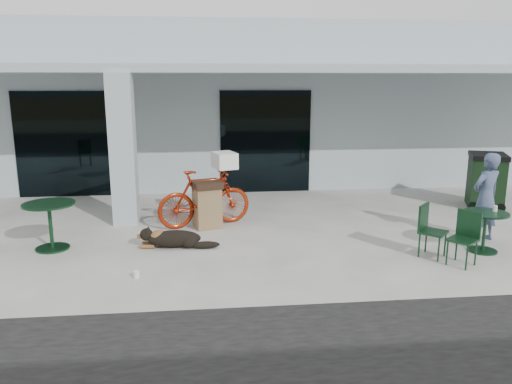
{
  "coord_description": "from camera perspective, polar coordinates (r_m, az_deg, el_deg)",
  "views": [
    {
      "loc": [
        0.16,
        -8.15,
        3.01
      ],
      "look_at": [
        1.08,
        0.59,
        1.0
      ],
      "focal_mm": 35.0,
      "sensor_mm": 36.0,
      "label": 1
    }
  ],
  "objects": [
    {
      "name": "laundry_basket",
      "position": [
        10.33,
        -3.62,
        3.64
      ],
      "size": [
        0.56,
        0.65,
        0.33
      ],
      "primitive_type": "cube",
      "rotation": [
        0.0,
        0.0,
        1.88
      ],
      "color": "white",
      "rests_on": "bicycle"
    },
    {
      "name": "trash_receptacle",
      "position": [
        10.27,
        -5.63,
        -1.42
      ],
      "size": [
        0.7,
        0.7,
        0.97
      ],
      "primitive_type": null,
      "rotation": [
        0.0,
        0.0,
        0.27
      ],
      "color": "olive",
      "rests_on": "ground"
    },
    {
      "name": "storefront_glass_right",
      "position": [
        13.34,
        1.08,
        5.73
      ],
      "size": [
        2.4,
        0.06,
        2.7
      ],
      "primitive_type": "cube",
      "color": "black",
      "rests_on": "ground"
    },
    {
      "name": "storefront_glass_left",
      "position": [
        13.66,
        -20.31,
        5.11
      ],
      "size": [
        2.8,
        0.06,
        2.7
      ],
      "primitive_type": "cube",
      "color": "black",
      "rests_on": "ground"
    },
    {
      "name": "column",
      "position": [
        10.68,
        -14.96,
        4.65
      ],
      "size": [
        0.5,
        0.5,
        3.12
      ],
      "primitive_type": "cube",
      "color": "#A0AFB5",
      "rests_on": "ground"
    },
    {
      "name": "overhang",
      "position": [
        11.76,
        -7.01,
        13.77
      ],
      "size": [
        22.0,
        2.8,
        0.18
      ],
      "primitive_type": "cube",
      "color": "#A0AFB5",
      "rests_on": "column"
    },
    {
      "name": "cup_near_dog",
      "position": [
        8.01,
        -13.5,
        -9.13
      ],
      "size": [
        0.09,
        0.09,
        0.11
      ],
      "primitive_type": "cylinder",
      "rotation": [
        0.0,
        0.0,
        0.02
      ],
      "color": "white",
      "rests_on": "ground"
    },
    {
      "name": "cafe_table_far",
      "position": [
        9.71,
        24.63,
        -4.17
      ],
      "size": [
        1.0,
        1.0,
        0.72
      ],
      "primitive_type": null,
      "rotation": [
        0.0,
        0.0,
        -0.39
      ],
      "color": "#13381E",
      "rests_on": "ground"
    },
    {
      "name": "wheeled_bin",
      "position": [
        13.03,
        24.79,
        1.21
      ],
      "size": [
        1.11,
        1.23,
        1.28
      ],
      "primitive_type": null,
      "rotation": [
        0.0,
        0.0,
        -0.39
      ],
      "color": "black",
      "rests_on": "ground"
    },
    {
      "name": "ground",
      "position": [
        8.69,
        -6.77,
        -7.47
      ],
      "size": [
        80.0,
        80.0,
        0.0
      ],
      "primitive_type": "plane",
      "color": "beige",
      "rests_on": "ground"
    },
    {
      "name": "cafe_chair_far_a",
      "position": [
        9.07,
        19.6,
        -4.26
      ],
      "size": [
        0.61,
        0.61,
        0.91
      ],
      "primitive_type": null,
      "rotation": [
        0.0,
        0.0,
        0.8
      ],
      "color": "#13381E",
      "rests_on": "ground"
    },
    {
      "name": "dog",
      "position": [
        9.2,
        -9.32,
        -5.18
      ],
      "size": [
        1.14,
        0.48,
        0.37
      ],
      "primitive_type": null,
      "rotation": [
        0.0,
        0.0,
        -0.1
      ],
      "color": "black",
      "rests_on": "ground"
    },
    {
      "name": "bicycle",
      "position": [
        10.34,
        -5.9,
        -0.69
      ],
      "size": [
        2.06,
        1.13,
        1.19
      ],
      "primitive_type": "imported",
      "rotation": [
        0.0,
        0.0,
        1.88
      ],
      "color": "#98250C",
      "rests_on": "ground"
    },
    {
      "name": "cup_on_table",
      "position": [
        9.72,
        25.65,
        -1.72
      ],
      "size": [
        0.1,
        0.1,
        0.1
      ],
      "primitive_type": "cylinder",
      "rotation": [
        0.0,
        0.0,
        -0.39
      ],
      "color": "white",
      "rests_on": "cafe_table_far"
    },
    {
      "name": "cafe_chair_far_b",
      "position": [
        8.83,
        22.55,
        -4.99
      ],
      "size": [
        0.6,
        0.59,
        0.9
      ],
      "primitive_type": null,
      "rotation": [
        0.0,
        0.0,
        -0.93
      ],
      "color": "#13381E",
      "rests_on": "ground"
    },
    {
      "name": "cafe_table_near",
      "position": [
        9.65,
        -22.42,
        -3.64
      ],
      "size": [
        1.2,
        1.2,
        0.85
      ],
      "primitive_type": null,
      "rotation": [
        0.0,
        0.0,
        0.42
      ],
      "color": "#13381E",
      "rests_on": "ground"
    },
    {
      "name": "person",
      "position": [
        10.26,
        24.77,
        -0.55
      ],
      "size": [
        0.71,
        0.58,
        1.68
      ],
      "primitive_type": "imported",
      "rotation": [
        0.0,
        0.0,
        3.49
      ],
      "color": "#435071",
      "rests_on": "ground"
    },
    {
      "name": "building",
      "position": [
        16.67,
        -6.68,
        10.19
      ],
      "size": [
        22.0,
        7.0,
        4.5
      ],
      "primitive_type": "cube",
      "color": "#A0AFB5",
      "rests_on": "ground"
    }
  ]
}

